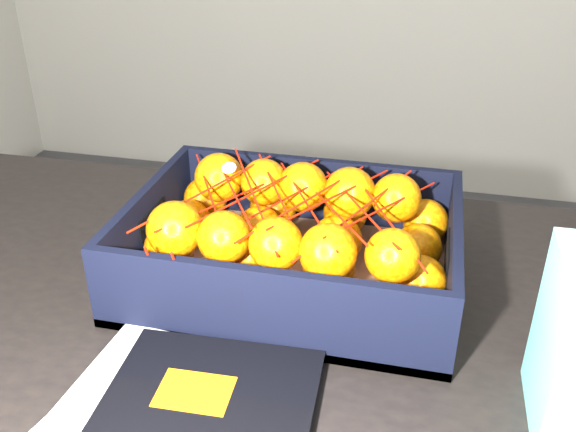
# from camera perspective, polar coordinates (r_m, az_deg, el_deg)

# --- Properties ---
(table) EXTENTS (1.21, 0.81, 0.75)m
(table) POSITION_cam_1_polar(r_m,az_deg,el_deg) (0.85, -6.24, -14.53)
(table) COLOR black
(table) RESTS_ON ground
(produce_crate) EXTENTS (0.42, 0.31, 0.11)m
(produce_crate) POSITION_cam_1_polar(r_m,az_deg,el_deg) (0.84, 0.47, -3.72)
(produce_crate) COLOR #8C6040
(produce_crate) RESTS_ON table
(clementine_heap) EXTENTS (0.39, 0.29, 0.12)m
(clementine_heap) POSITION_cam_1_polar(r_m,az_deg,el_deg) (0.82, 0.23, -1.65)
(clementine_heap) COLOR orange
(clementine_heap) RESTS_ON produce_crate
(mesh_net) EXTENTS (0.34, 0.28, 0.10)m
(mesh_net) POSITION_cam_1_polar(r_m,az_deg,el_deg) (0.79, -0.11, 1.06)
(mesh_net) COLOR #B81606
(mesh_net) RESTS_ON clementine_heap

